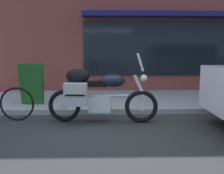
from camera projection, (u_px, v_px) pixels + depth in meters
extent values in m
plane|color=#2E2E2E|center=(110.00, 129.00, 4.56)|extent=(80.00, 80.00, 0.00)
torus|color=black|center=(141.00, 107.00, 4.96)|extent=(0.67, 0.14, 0.67)
cylinder|color=silver|center=(141.00, 107.00, 4.96)|extent=(0.16, 0.07, 0.16)
torus|color=black|center=(64.00, 106.00, 5.04)|extent=(0.67, 0.14, 0.67)
cylinder|color=silver|center=(64.00, 106.00, 5.04)|extent=(0.16, 0.07, 0.16)
cube|color=silver|center=(100.00, 104.00, 4.99)|extent=(0.46, 0.33, 0.32)
cylinder|color=silver|center=(102.00, 96.00, 4.96)|extent=(1.03, 0.14, 0.06)
ellipsoid|color=black|center=(112.00, 81.00, 4.91)|extent=(0.54, 0.32, 0.26)
cube|color=black|center=(92.00, 84.00, 4.94)|extent=(0.62, 0.29, 0.11)
cube|color=black|center=(75.00, 85.00, 4.96)|extent=(0.30, 0.24, 0.18)
cylinder|color=silver|center=(141.00, 91.00, 4.91)|extent=(0.35, 0.10, 0.67)
cylinder|color=black|center=(136.00, 71.00, 4.86)|extent=(0.08, 0.62, 0.04)
cube|color=silver|center=(140.00, 62.00, 4.83)|extent=(0.17, 0.33, 0.35)
sphere|color=#EAEACC|center=(144.00, 78.00, 4.87)|extent=(0.14, 0.14, 0.14)
cube|color=#A8A8A8|center=(76.00, 94.00, 4.74)|extent=(0.45, 0.23, 0.44)
cube|color=black|center=(75.00, 95.00, 4.64)|extent=(0.37, 0.04, 0.03)
ellipsoid|color=black|center=(78.00, 76.00, 4.93)|extent=(0.50, 0.36, 0.28)
torus|color=black|center=(17.00, 104.00, 5.10)|extent=(0.71, 0.05, 0.71)
cylinder|color=#B22323|center=(13.00, 79.00, 5.03)|extent=(0.03, 0.48, 0.03)
cube|color=#1E511E|center=(31.00, 84.00, 6.05)|extent=(0.55, 0.21, 1.03)
cube|color=#1E511E|center=(33.00, 83.00, 6.26)|extent=(0.55, 0.21, 1.03)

